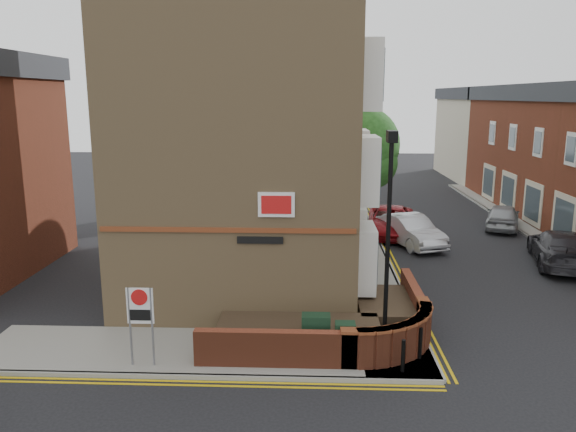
{
  "coord_description": "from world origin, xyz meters",
  "views": [
    {
      "loc": [
        -0.48,
        -13.42,
        7.29
      ],
      "look_at": [
        -1.19,
        4.0,
        3.55
      ],
      "focal_mm": 35.0,
      "sensor_mm": 36.0,
      "label": 1
    }
  ],
  "objects_px": {
    "utility_cabinet_large": "(316,335)",
    "silver_car_near": "(411,230)",
    "lamppost": "(388,246)",
    "zone_sign": "(140,312)"
  },
  "relations": [
    {
      "from": "lamppost",
      "to": "zone_sign",
      "type": "height_order",
      "value": "lamppost"
    },
    {
      "from": "lamppost",
      "to": "silver_car_near",
      "type": "xyz_separation_m",
      "value": [
        2.89,
        12.65,
        -2.59
      ]
    },
    {
      "from": "lamppost",
      "to": "zone_sign",
      "type": "xyz_separation_m",
      "value": [
        -6.6,
        -0.7,
        -1.7
      ]
    },
    {
      "from": "silver_car_near",
      "to": "zone_sign",
      "type": "bearing_deg",
      "value": -146.01
    },
    {
      "from": "utility_cabinet_large",
      "to": "silver_car_near",
      "type": "relative_size",
      "value": 0.26
    },
    {
      "from": "zone_sign",
      "to": "silver_car_near",
      "type": "distance_m",
      "value": 16.41
    },
    {
      "from": "lamppost",
      "to": "zone_sign",
      "type": "distance_m",
      "value": 6.85
    },
    {
      "from": "zone_sign",
      "to": "lamppost",
      "type": "bearing_deg",
      "value": 6.07
    },
    {
      "from": "utility_cabinet_large",
      "to": "silver_car_near",
      "type": "height_order",
      "value": "silver_car_near"
    },
    {
      "from": "utility_cabinet_large",
      "to": "silver_car_near",
      "type": "distance_m",
      "value": 13.44
    }
  ]
}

